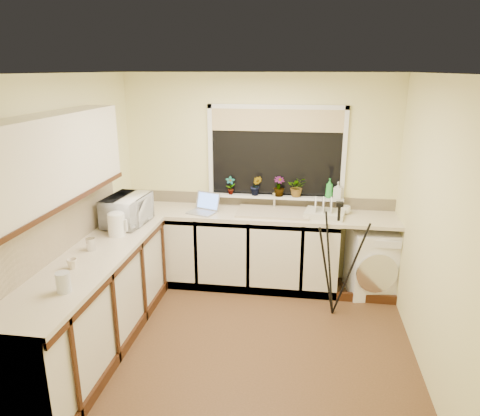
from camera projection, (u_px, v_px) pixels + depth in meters
name	position (u px, v px, depth m)	size (l,w,h in m)	color
floor	(241.00, 340.00, 4.31)	(3.20, 3.20, 0.00)	brown
ceiling	(241.00, 73.00, 3.59)	(3.20, 3.20, 0.00)	white
wall_back	(259.00, 179.00, 5.37)	(3.20, 3.20, 0.00)	#F1EBA0
wall_front	(203.00, 303.00, 2.53)	(3.20, 3.20, 0.00)	#F1EBA0
wall_left	(70.00, 211.00, 4.17)	(3.00, 3.00, 0.00)	#F1EBA0
wall_right	(432.00, 228.00, 3.73)	(3.00, 3.00, 0.00)	#F1EBA0
base_cabinet_back	(228.00, 249.00, 5.36)	(2.55, 0.60, 0.86)	silver
base_cabinet_left	(95.00, 305.00, 4.08)	(0.54, 2.40, 0.86)	silver
worktop_back	(256.00, 214.00, 5.18)	(3.20, 0.60, 0.04)	beige
worktop_left	(90.00, 260.00, 3.95)	(0.60, 2.40, 0.04)	beige
upper_cabinet	(53.00, 159.00, 3.55)	(0.28, 1.90, 0.70)	silver
splashback_left	(56.00, 232.00, 3.91)	(0.02, 2.40, 0.45)	beige
splashback_back	(258.00, 200.00, 5.43)	(3.20, 0.02, 0.14)	beige
window_glass	(276.00, 153.00, 5.23)	(1.50, 0.02, 1.00)	black
window_blind	(277.00, 120.00, 5.09)	(1.50, 0.02, 0.25)	tan
windowsill	(275.00, 197.00, 5.33)	(1.60, 0.14, 0.03)	white
sink	(273.00, 212.00, 5.15)	(0.82, 0.46, 0.03)	tan
faucet	(274.00, 199.00, 5.29)	(0.03, 0.03, 0.24)	silver
washing_machine	(373.00, 261.00, 5.13)	(0.54, 0.53, 0.77)	white
laptop	(204.00, 207.00, 5.19)	(0.38, 0.37, 0.22)	#A0A0A8
kettle	(117.00, 225.00, 4.44)	(0.17, 0.17, 0.22)	white
dish_rack	(325.00, 214.00, 5.03)	(0.43, 0.32, 0.06)	beige
tripod	(336.00, 260.00, 4.60)	(0.61, 0.61, 1.23)	black
glass_jug	(63.00, 282.00, 3.32)	(0.11, 0.11, 0.15)	silver
steel_jar	(91.00, 244.00, 4.09)	(0.08, 0.08, 0.12)	silver
microwave	(127.00, 210.00, 4.76)	(0.55, 0.37, 0.31)	white
plant_a	(230.00, 186.00, 5.34)	(0.11, 0.08, 0.22)	#999999
plant_b	(256.00, 186.00, 5.29)	(0.13, 0.11, 0.24)	#999999
plant_c	(279.00, 187.00, 5.26)	(0.13, 0.13, 0.23)	#999999
plant_d	(297.00, 187.00, 5.24)	(0.21, 0.18, 0.24)	#999999
soap_bottle_green	(329.00, 188.00, 5.20)	(0.09, 0.09, 0.23)	green
soap_bottle_clear	(338.00, 190.00, 5.16)	(0.09, 0.09, 0.20)	#999999
cup_back	(345.00, 210.00, 5.12)	(0.12, 0.12, 0.09)	white
cup_left	(72.00, 264.00, 3.72)	(0.09, 0.09, 0.08)	beige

